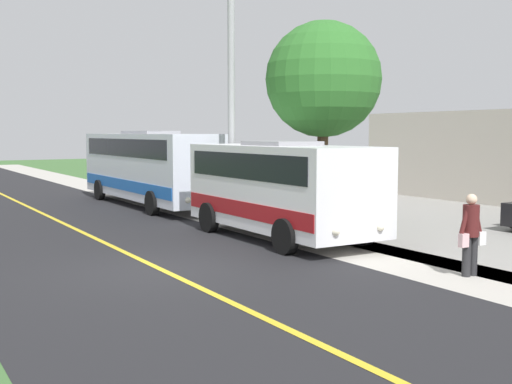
% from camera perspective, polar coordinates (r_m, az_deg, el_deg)
% --- Properties ---
extents(ground_plane, '(120.00, 120.00, 0.00)m').
position_cam_1_polar(ground_plane, '(14.29, -8.50, -6.83)').
color(ground_plane, '#3D6633').
extents(road_surface, '(8.00, 100.00, 0.01)m').
position_cam_1_polar(road_surface, '(14.29, -8.50, -6.82)').
color(road_surface, black).
rests_on(road_surface, ground).
extents(sidewalk, '(2.40, 100.00, 0.01)m').
position_cam_1_polar(sidewalk, '(16.93, 8.05, -4.91)').
color(sidewalk, '#B2ADA3').
rests_on(sidewalk, ground).
extents(road_centre_line, '(0.16, 100.00, 0.00)m').
position_cam_1_polar(road_centre_line, '(14.29, -8.50, -6.80)').
color(road_centre_line, gold).
rests_on(road_centre_line, ground).
extents(shuttle_bus_front, '(2.73, 6.82, 2.75)m').
position_cam_1_polar(shuttle_bus_front, '(18.04, 2.26, 0.62)').
color(shuttle_bus_front, white).
rests_on(shuttle_bus_front, ground).
extents(transit_bus_rear, '(2.60, 10.17, 3.06)m').
position_cam_1_polar(transit_bus_rear, '(26.68, -9.39, 2.43)').
color(transit_bus_rear, silver).
rests_on(transit_bus_rear, ground).
extents(pedestrian_with_bags, '(0.72, 0.34, 1.73)m').
position_cam_1_polar(pedestrian_with_bags, '(14.07, 18.56, -3.40)').
color(pedestrian_with_bags, '#262628').
rests_on(pedestrian_with_bags, ground).
extents(street_light_pole, '(1.97, 0.24, 8.92)m').
position_cam_1_polar(street_light_pole, '(21.45, -2.48, 10.35)').
color(street_light_pole, '#9E9EA3').
rests_on(street_light_pole, ground).
extents(tree_curbside, '(3.77, 3.77, 6.60)m').
position_cam_1_polar(tree_curbside, '(21.24, 6.01, 9.88)').
color(tree_curbside, '#4C3826').
rests_on(tree_curbside, ground).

